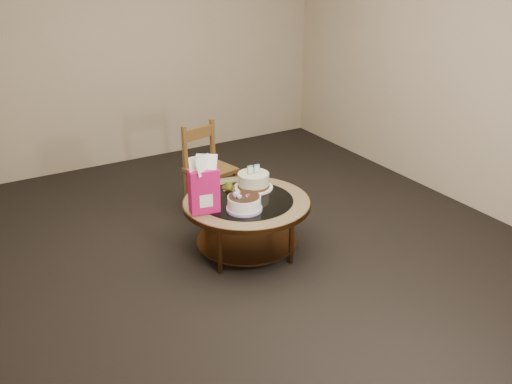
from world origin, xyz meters
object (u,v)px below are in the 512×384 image
decorated_cake (244,204)px  dining_chair (208,168)px  coffee_table (247,209)px  cream_cake (253,181)px  gift_bag (204,185)px

decorated_cake → dining_chair: dining_chair is taller
coffee_table → dining_chair: 0.88m
decorated_cake → dining_chair: size_ratio=0.34×
cream_cake → gift_bag: bearing=-155.8°
gift_bag → dining_chair: gift_bag is taller
coffee_table → gift_bag: 0.48m
coffee_table → decorated_cake: (-0.11, -0.15, 0.13)m
coffee_table → decorated_cake: 0.22m
decorated_cake → gift_bag: size_ratio=0.63×
cream_cake → gift_bag: size_ratio=0.73×
cream_cake → dining_chair: size_ratio=0.39×
dining_chair → gift_bag: bearing=-130.2°
coffee_table → gift_bag: bearing=-177.7°
coffee_table → decorated_cake: size_ratio=3.71×
dining_chair → cream_cake: bearing=-96.6°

